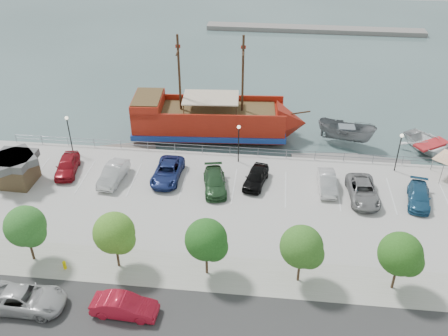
# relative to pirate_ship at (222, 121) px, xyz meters

# --- Properties ---
(ground) EXTENTS (160.00, 160.00, 0.00)m
(ground) POSITION_rel_pirate_ship_xyz_m (2.50, -13.32, -2.14)
(ground) COLOR #3D5555
(sidewalk) EXTENTS (100.00, 4.00, 0.05)m
(sidewalk) POSITION_rel_pirate_ship_xyz_m (2.50, -23.32, -1.13)
(sidewalk) COLOR #9A9A8A
(sidewalk) RESTS_ON land_slab
(seawall_railing) EXTENTS (50.00, 0.06, 1.00)m
(seawall_railing) POSITION_rel_pirate_ship_xyz_m (2.50, -5.52, -0.62)
(seawall_railing) COLOR slate
(seawall_railing) RESTS_ON land_slab
(far_shore) EXTENTS (40.00, 3.00, 0.80)m
(far_shore) POSITION_rel_pirate_ship_xyz_m (12.50, 41.68, -1.74)
(far_shore) COLOR gray
(far_shore) RESTS_ON ground
(pirate_ship) EXTENTS (20.47, 6.91, 12.79)m
(pirate_ship) POSITION_rel_pirate_ship_xyz_m (0.00, 0.00, 0.00)
(pirate_ship) COLOR #A01D0E
(pirate_ship) RESTS_ON ground
(patrol_boat) EXTENTS (7.07, 4.42, 2.56)m
(patrol_boat) POSITION_rel_pirate_ship_xyz_m (14.22, -0.03, -0.86)
(patrol_boat) COLOR slate
(patrol_boat) RESTS_ON ground
(speedboat) EXTENTS (7.91, 8.46, 1.43)m
(speedboat) POSITION_rel_pirate_ship_xyz_m (23.52, -0.98, -1.43)
(speedboat) COLOR silver
(speedboat) RESTS_ON ground
(dock_west) EXTENTS (6.61, 3.66, 0.36)m
(dock_west) POSITION_rel_pirate_ship_xyz_m (-10.29, -4.12, -1.96)
(dock_west) COLOR #6F655C
(dock_west) RESTS_ON ground
(dock_mid) EXTENTS (7.48, 2.87, 0.42)m
(dock_mid) POSITION_rel_pirate_ship_xyz_m (11.84, -4.12, -1.93)
(dock_mid) COLOR slate
(dock_mid) RESTS_ON ground
(dock_east) EXTENTS (7.25, 2.77, 0.40)m
(dock_east) POSITION_rel_pirate_ship_xyz_m (17.22, -4.12, -1.94)
(dock_east) COLOR slate
(dock_east) RESTS_ON ground
(shed) EXTENTS (3.76, 3.76, 3.00)m
(shed) POSITION_rel_pirate_ship_xyz_m (-18.62, -13.09, 0.46)
(shed) COLOR #4F3D27
(shed) RESTS_ON land_slab
(street_van) EXTENTS (5.88, 2.72, 1.63)m
(street_van) POSITION_rel_pirate_ship_xyz_m (-10.91, -28.12, -0.33)
(street_van) COLOR #AFAFAF
(street_van) RESTS_ON street
(street_sedan) EXTENTS (4.77, 1.85, 1.55)m
(street_sedan) POSITION_rel_pirate_ship_xyz_m (-3.66, -27.96, -0.37)
(street_sedan) COLOR #B61429
(street_sedan) RESTS_ON street
(fire_hydrant) EXTENTS (0.28, 0.28, 0.81)m
(fire_hydrant) POSITION_rel_pirate_ship_xyz_m (-9.59, -24.12, -0.70)
(fire_hydrant) COLOR #EEDA00
(fire_hydrant) RESTS_ON sidewalk
(lamp_post_left) EXTENTS (0.36, 0.36, 4.28)m
(lamp_post_left) POSITION_rel_pirate_ship_xyz_m (-15.50, -6.82, 1.80)
(lamp_post_left) COLOR black
(lamp_post_left) RESTS_ON land_slab
(lamp_post_mid) EXTENTS (0.36, 0.36, 4.28)m
(lamp_post_mid) POSITION_rel_pirate_ship_xyz_m (2.50, -6.82, 1.80)
(lamp_post_mid) COLOR black
(lamp_post_mid) RESTS_ON land_slab
(lamp_post_right) EXTENTS (0.36, 0.36, 4.28)m
(lamp_post_right) POSITION_rel_pirate_ship_xyz_m (18.50, -6.82, 1.80)
(lamp_post_right) COLOR black
(lamp_post_right) RESTS_ON land_slab
(tree_b) EXTENTS (3.30, 3.20, 5.00)m
(tree_b) POSITION_rel_pirate_ship_xyz_m (-12.35, -23.39, 2.15)
(tree_b) COLOR #473321
(tree_b) RESTS_ON sidewalk
(tree_c) EXTENTS (3.30, 3.20, 5.00)m
(tree_c) POSITION_rel_pirate_ship_xyz_m (-5.35, -23.39, 2.15)
(tree_c) COLOR #473321
(tree_c) RESTS_ON sidewalk
(tree_d) EXTENTS (3.30, 3.20, 5.00)m
(tree_d) POSITION_rel_pirate_ship_xyz_m (1.65, -23.39, 2.15)
(tree_d) COLOR #473321
(tree_d) RESTS_ON sidewalk
(tree_e) EXTENTS (3.30, 3.20, 5.00)m
(tree_e) POSITION_rel_pirate_ship_xyz_m (8.65, -23.39, 2.15)
(tree_e) COLOR #473321
(tree_e) RESTS_ON sidewalk
(tree_f) EXTENTS (3.30, 3.20, 5.00)m
(tree_f) POSITION_rel_pirate_ship_xyz_m (15.65, -23.39, 2.15)
(tree_f) COLOR #473321
(tree_f) RESTS_ON sidewalk
(parked_car_a) EXTENTS (2.68, 5.05, 1.64)m
(parked_car_a) POSITION_rel_pirate_ship_xyz_m (-14.48, -10.76, -0.32)
(parked_car_a) COLOR maroon
(parked_car_a) RESTS_ON land_slab
(parked_car_b) EXTENTS (2.18, 5.03, 1.61)m
(parked_car_b) POSITION_rel_pirate_ship_xyz_m (-9.41, -11.70, -0.34)
(parked_car_b) COLOR silver
(parked_car_b) RESTS_ON land_slab
(parked_car_c) EXTENTS (2.72, 5.65, 1.55)m
(parked_car_c) POSITION_rel_pirate_ship_xyz_m (-4.19, -10.73, -0.37)
(parked_car_c) COLOR navy
(parked_car_c) RESTS_ON land_slab
(parked_car_d) EXTENTS (3.00, 5.41, 1.48)m
(parked_car_d) POSITION_rel_pirate_ship_xyz_m (0.68, -11.95, -0.40)
(parked_car_d) COLOR #274E2A
(parked_car_d) RESTS_ON land_slab
(parked_car_e) EXTENTS (2.73, 4.84, 1.55)m
(parked_car_e) POSITION_rel_pirate_ship_xyz_m (4.56, -10.71, -0.37)
(parked_car_e) COLOR black
(parked_car_e) RESTS_ON land_slab
(parked_car_f) EXTENTS (1.72, 4.54, 1.48)m
(parked_car_f) POSITION_rel_pirate_ship_xyz_m (11.41, -10.81, -0.40)
(parked_car_f) COLOR silver
(parked_car_f) RESTS_ON land_slab
(parked_car_g) EXTENTS (2.92, 5.73, 1.55)m
(parked_car_g) POSITION_rel_pirate_ship_xyz_m (14.65, -11.97, -0.37)
(parked_car_g) COLOR gray
(parked_car_g) RESTS_ON land_slab
(parked_car_h) EXTENTS (2.73, 5.03, 1.38)m
(parked_car_h) POSITION_rel_pirate_ship_xyz_m (19.70, -12.09, -0.45)
(parked_car_h) COLOR #215277
(parked_car_h) RESTS_ON land_slab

